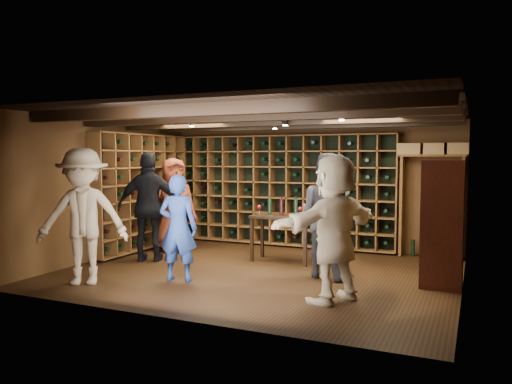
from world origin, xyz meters
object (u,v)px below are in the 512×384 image
at_px(man_grey_suit, 327,215).
at_px(man_blue_shirt, 178,228).
at_px(guest_khaki, 83,216).
at_px(guest_red_floral, 174,205).
at_px(tasting_table, 283,220).
at_px(guest_beige, 334,228).
at_px(guest_woman_black, 149,207).
at_px(display_cabinet, 442,226).

bearing_deg(man_grey_suit, man_blue_shirt, 47.42).
distance_m(man_blue_shirt, guest_khaki, 1.36).
height_order(man_blue_shirt, guest_red_floral, guest_red_floral).
height_order(man_blue_shirt, tasting_table, man_blue_shirt).
bearing_deg(guest_beige, guest_woman_black, -77.77).
bearing_deg(guest_beige, tasting_table, -114.91).
relative_size(guest_red_floral, tasting_table, 1.66).
xyz_separation_m(guest_red_floral, tasting_table, (2.25, -0.02, -0.18)).
height_order(guest_woman_black, guest_khaki, guest_khaki).
xyz_separation_m(display_cabinet, tasting_table, (-2.64, 0.70, -0.13)).
distance_m(guest_red_floral, guest_beige, 4.20).
distance_m(guest_red_floral, tasting_table, 2.26).
relative_size(man_grey_suit, guest_woman_black, 0.99).
bearing_deg(guest_woman_black, guest_red_floral, -106.32).
bearing_deg(guest_woman_black, guest_beige, 139.91).
distance_m(man_grey_suit, guest_beige, 1.28).
bearing_deg(guest_khaki, man_grey_suit, -0.08).
distance_m(man_grey_suit, guest_khaki, 3.57).
distance_m(man_blue_shirt, tasting_table, 2.09).
relative_size(guest_beige, tasting_table, 1.71).
xyz_separation_m(display_cabinet, guest_red_floral, (-4.89, 0.72, 0.05)).
xyz_separation_m(man_blue_shirt, guest_red_floral, (-1.33, 1.90, 0.12)).
relative_size(guest_woman_black, guest_khaki, 0.98).
height_order(guest_red_floral, guest_woman_black, guest_woman_black).
bearing_deg(display_cabinet, guest_red_floral, 171.63).
xyz_separation_m(guest_khaki, guest_beige, (3.51, 0.61, -0.04)).
distance_m(guest_red_floral, guest_khaki, 2.62).
distance_m(man_grey_suit, guest_woman_black, 3.15).
bearing_deg(display_cabinet, tasting_table, 165.25).
bearing_deg(tasting_table, display_cabinet, -13.99).
bearing_deg(display_cabinet, man_grey_suit, -177.16).
height_order(display_cabinet, guest_khaki, guest_khaki).
distance_m(guest_khaki, tasting_table, 3.32).
bearing_deg(display_cabinet, guest_khaki, -158.10).
bearing_deg(tasting_table, man_grey_suit, -36.78).
height_order(display_cabinet, man_grey_suit, man_grey_suit).
bearing_deg(man_grey_suit, tasting_table, -19.89).
height_order(man_grey_suit, tasting_table, man_grey_suit).
distance_m(guest_red_floral, guest_woman_black, 0.94).
relative_size(man_blue_shirt, guest_woman_black, 0.82).
xyz_separation_m(guest_red_floral, guest_khaki, (0.19, -2.61, 0.07)).
height_order(guest_beige, tasting_table, guest_beige).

